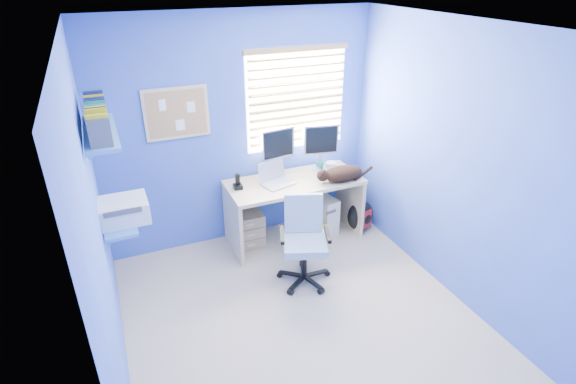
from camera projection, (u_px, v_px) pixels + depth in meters
name	position (u px, v px, depth m)	size (l,w,h in m)	color
floor	(301.00, 318.00, 4.07)	(3.00, 3.20, 0.00)	#B3A391
ceiling	(306.00, 27.00, 2.94)	(3.00, 3.20, 0.00)	white
wall_back	(240.00, 133.00, 4.82)	(3.00, 0.01, 2.50)	#3954B6
wall_front	(441.00, 334.00, 2.20)	(3.00, 0.01, 2.50)	#3954B6
wall_left	(99.00, 237.00, 2.98)	(0.01, 3.20, 2.50)	#3954B6
wall_right	(454.00, 166.00, 4.03)	(0.01, 3.20, 2.50)	#3954B6
desk	(294.00, 210.00, 5.11)	(1.49, 0.65, 0.74)	tan
laptop	(278.00, 175.00, 4.81)	(0.33, 0.26, 0.22)	silver
monitor_left	(278.00, 152.00, 4.98)	(0.40, 0.12, 0.54)	silver
monitor_right	(320.00, 147.00, 5.09)	(0.40, 0.12, 0.54)	silver
phone	(238.00, 181.00, 4.73)	(0.09, 0.11, 0.17)	black
mug	(320.00, 165.00, 5.20)	(0.10, 0.09, 0.10)	#187E74
cd_spindle	(331.00, 165.00, 5.23)	(0.13, 0.13, 0.07)	silver
cat	(343.00, 173.00, 4.91)	(0.46, 0.24, 0.16)	black
tower_pc	(322.00, 213.00, 5.34)	(0.19, 0.44, 0.45)	beige
drawer_boxes	(247.00, 229.00, 5.06)	(0.35, 0.28, 0.41)	tan
yellow_book	(319.00, 231.00, 5.17)	(0.03, 0.17, 0.24)	yellow
backpack	(360.00, 216.00, 5.35)	(0.32, 0.25, 0.38)	black
office_chair	(304.00, 251.00, 4.45)	(0.65, 0.65, 0.88)	black
window_blinds	(297.00, 100.00, 4.88)	(1.15, 0.05, 1.10)	white
corkboard	(177.00, 113.00, 4.44)	(0.64, 0.02, 0.52)	tan
wall_shelves	(109.00, 166.00, 3.56)	(0.42, 0.90, 1.05)	#4B84D0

